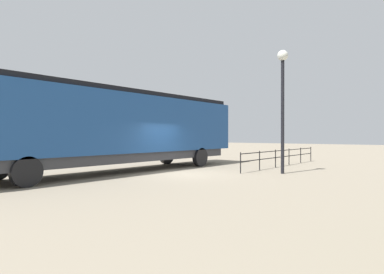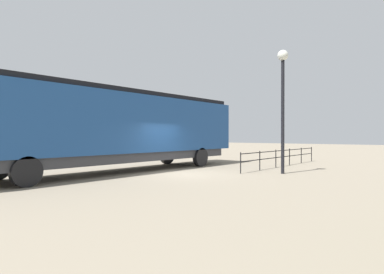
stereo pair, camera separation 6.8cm
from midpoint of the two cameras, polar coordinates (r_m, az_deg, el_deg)
The scene contains 4 objects.
ground_plane at distance 15.56m, azimuth -1.42°, elevation -6.49°, with size 120.00×120.00×0.00m, color gray.
locomotive at distance 16.94m, azimuth -11.45°, elevation 1.78°, with size 3.03×15.65×4.05m.
lamp_post at distance 16.31m, azimuth 15.76°, elevation 8.49°, with size 0.51×0.51×5.92m.
platform_fence at distance 20.14m, azimuth 15.77°, elevation -3.05°, with size 0.05×9.79×1.02m.
Camera 2 is at (10.13, -11.67, 1.83)m, focal length 30.39 mm.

